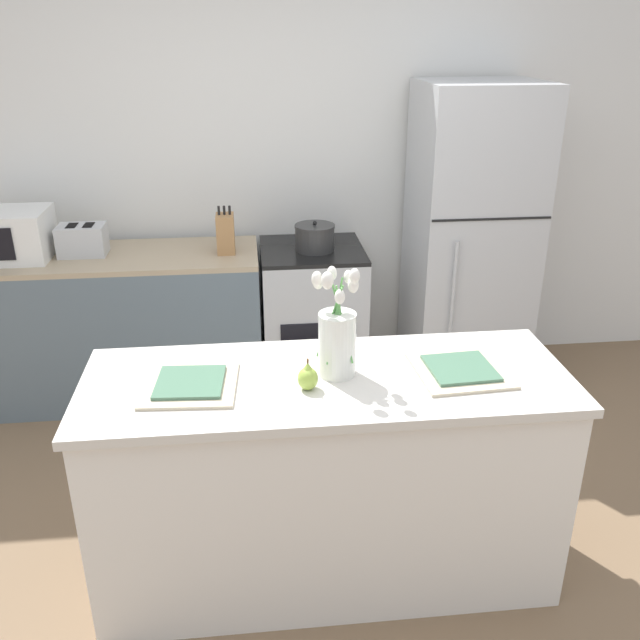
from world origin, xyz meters
name	(u,v)px	position (x,y,z in m)	size (l,w,h in m)	color
ground_plane	(326,566)	(0.00, 0.00, 0.00)	(10.00, 10.00, 0.00)	brown
back_wall	(289,157)	(0.00, 2.00, 1.35)	(5.20, 0.08, 2.70)	silver
kitchen_island	(327,477)	(0.00, 0.00, 0.45)	(1.80, 0.66, 0.90)	silver
back_counter	(118,326)	(-1.06, 1.60, 0.44)	(1.68, 0.60, 0.89)	slate
stove_range	(312,318)	(0.10, 1.60, 0.44)	(0.60, 0.61, 0.89)	#B2B5B7
refrigerator	(470,240)	(1.05, 1.60, 0.90)	(0.68, 0.67, 1.81)	#B7BABC
flower_vase	(337,336)	(0.04, 0.02, 1.05)	(0.16, 0.16, 0.43)	silver
pear_figurine	(308,377)	(-0.08, -0.08, 0.95)	(0.07, 0.07, 0.12)	#9EBC47
plate_setting_left	(190,384)	(-0.50, -0.02, 0.91)	(0.35, 0.35, 0.02)	beige
plate_setting_right	(460,370)	(0.50, -0.02, 0.91)	(0.35, 0.35, 0.02)	beige
toaster	(82,240)	(-1.20, 1.62, 0.97)	(0.28, 0.18, 0.17)	#B7BABC
cooking_pot	(315,238)	(0.11, 1.56, 0.96)	(0.23, 0.23, 0.17)	#2D2D2D
microwave	(4,235)	(-1.61, 1.60, 1.02)	(0.48, 0.37, 0.27)	white
knife_block	(226,233)	(-0.40, 1.58, 1.00)	(0.10, 0.14, 0.27)	#A37547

